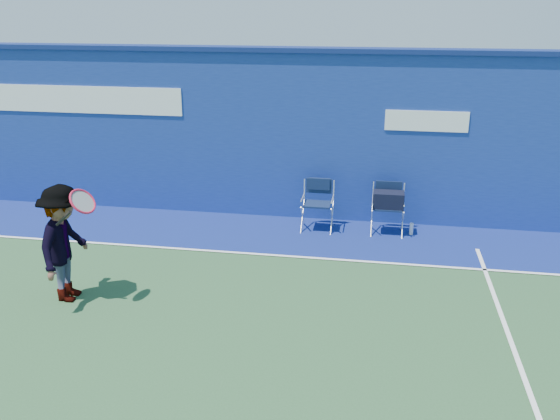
% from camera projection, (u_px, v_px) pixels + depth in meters
% --- Properties ---
extents(ground, '(80.00, 80.00, 0.00)m').
position_uv_depth(ground, '(113.00, 362.00, 6.67)').
color(ground, '#294D2C').
rests_on(ground, ground).
extents(stadium_wall, '(24.00, 0.50, 3.08)m').
position_uv_depth(stadium_wall, '(225.00, 131.00, 10.98)').
color(stadium_wall, navy).
rests_on(stadium_wall, ground).
extents(out_of_bounds_strip, '(24.00, 1.80, 0.01)m').
position_uv_depth(out_of_bounds_strip, '(213.00, 230.00, 10.47)').
color(out_of_bounds_strip, navy).
rests_on(out_of_bounds_strip, ground).
extents(court_lines, '(24.00, 12.00, 0.01)m').
position_uv_depth(court_lines, '(134.00, 334.00, 7.22)').
color(court_lines, white).
rests_on(court_lines, out_of_bounds_strip).
extents(directors_chair_left, '(0.52, 0.48, 0.88)m').
position_uv_depth(directors_chair_left, '(317.00, 214.00, 10.45)').
color(directors_chair_left, silver).
rests_on(directors_chair_left, ground).
extents(directors_chair_right, '(0.53, 0.47, 0.88)m').
position_uv_depth(directors_chair_right, '(387.00, 213.00, 10.23)').
color(directors_chair_right, silver).
rests_on(directors_chair_right, ground).
extents(water_bottle, '(0.07, 0.07, 0.21)m').
position_uv_depth(water_bottle, '(411.00, 229.00, 10.26)').
color(water_bottle, silver).
rests_on(water_bottle, ground).
extents(tennis_player, '(0.89, 1.06, 1.61)m').
position_uv_depth(tennis_player, '(64.00, 243.00, 7.85)').
color(tennis_player, '#EA4738').
rests_on(tennis_player, ground).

